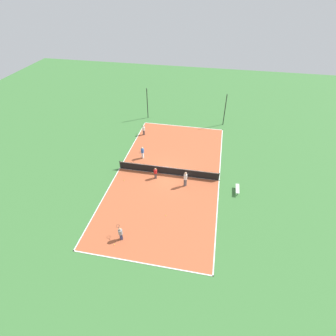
{
  "coord_description": "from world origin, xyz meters",
  "views": [
    {
      "loc": [
        4.44,
        -22.53,
        18.69
      ],
      "look_at": [
        0.0,
        0.0,
        0.9
      ],
      "focal_mm": 28.0,
      "sensor_mm": 36.0,
      "label": 1
    }
  ],
  "objects_px": {
    "tennis_ball_midcourt": "(166,216)",
    "tennis_net": "(168,170)",
    "fence_post_back_left": "(147,104)",
    "player_near_blue": "(142,152)",
    "tennis_ball_near_net": "(114,245)",
    "bench": "(237,189)",
    "tennis_ball_right_alley": "(124,180)",
    "fence_post_back_right": "(225,110)",
    "tennis_ball_far_baseline": "(217,138)",
    "player_near_white": "(185,178)",
    "player_baseline_gray": "(120,233)",
    "player_far_white": "(144,130)",
    "player_coach_red": "(155,173)"
  },
  "relations": [
    {
      "from": "tennis_ball_midcourt",
      "to": "tennis_net",
      "type": "bearing_deg",
      "value": 99.14
    },
    {
      "from": "fence_post_back_left",
      "to": "player_near_blue",
      "type": "bearing_deg",
      "value": -78.81
    },
    {
      "from": "tennis_ball_near_net",
      "to": "tennis_net",
      "type": "bearing_deg",
      "value": 75.56
    },
    {
      "from": "player_near_blue",
      "to": "tennis_ball_midcourt",
      "type": "distance_m",
      "value": 9.86
    },
    {
      "from": "bench",
      "to": "fence_post_back_left",
      "type": "height_order",
      "value": "fence_post_back_left"
    },
    {
      "from": "tennis_ball_right_alley",
      "to": "fence_post_back_right",
      "type": "xyz_separation_m",
      "value": [
        10.26,
        15.09,
        2.26
      ]
    },
    {
      "from": "tennis_ball_far_baseline",
      "to": "tennis_ball_near_net",
      "type": "xyz_separation_m",
      "value": [
        -7.65,
        -19.09,
        0.0
      ]
    },
    {
      "from": "bench",
      "to": "tennis_ball_midcourt",
      "type": "relative_size",
      "value": 21.72
    },
    {
      "from": "player_near_white",
      "to": "player_baseline_gray",
      "type": "bearing_deg",
      "value": -166.52
    },
    {
      "from": "tennis_ball_right_alley",
      "to": "tennis_ball_midcourt",
      "type": "bearing_deg",
      "value": -36.92
    },
    {
      "from": "tennis_ball_right_alley",
      "to": "fence_post_back_left",
      "type": "xyz_separation_m",
      "value": [
        -1.2,
        15.09,
        2.26
      ]
    },
    {
      "from": "player_far_white",
      "to": "tennis_ball_midcourt",
      "type": "distance_m",
      "value": 15.34
    },
    {
      "from": "player_near_blue",
      "to": "player_coach_red",
      "type": "relative_size",
      "value": 1.15
    },
    {
      "from": "tennis_ball_far_baseline",
      "to": "player_near_white",
      "type": "bearing_deg",
      "value": -105.24
    },
    {
      "from": "fence_post_back_right",
      "to": "player_near_blue",
      "type": "bearing_deg",
      "value": -131.55
    },
    {
      "from": "tennis_net",
      "to": "player_far_white",
      "type": "height_order",
      "value": "player_far_white"
    },
    {
      "from": "player_near_white",
      "to": "tennis_ball_far_baseline",
      "type": "bearing_deg",
      "value": 27.4
    },
    {
      "from": "player_baseline_gray",
      "to": "fence_post_back_left",
      "type": "height_order",
      "value": "fence_post_back_left"
    },
    {
      "from": "player_far_white",
      "to": "tennis_ball_near_net",
      "type": "distance_m",
      "value": 18.28
    },
    {
      "from": "tennis_ball_near_net",
      "to": "fence_post_back_left",
      "type": "distance_m",
      "value": 23.56
    },
    {
      "from": "fence_post_back_right",
      "to": "tennis_ball_near_net",
      "type": "bearing_deg",
      "value": -109.76
    },
    {
      "from": "fence_post_back_left",
      "to": "tennis_ball_near_net",
      "type": "bearing_deg",
      "value": -82.37
    },
    {
      "from": "player_near_white",
      "to": "fence_post_back_right",
      "type": "height_order",
      "value": "fence_post_back_right"
    },
    {
      "from": "player_near_blue",
      "to": "tennis_ball_far_baseline",
      "type": "bearing_deg",
      "value": 132.89
    },
    {
      "from": "player_coach_red",
      "to": "tennis_ball_midcourt",
      "type": "relative_size",
      "value": 20.07
    },
    {
      "from": "player_baseline_gray",
      "to": "tennis_ball_far_baseline",
      "type": "height_order",
      "value": "player_baseline_gray"
    },
    {
      "from": "fence_post_back_right",
      "to": "player_coach_red",
      "type": "bearing_deg",
      "value": -116.4
    },
    {
      "from": "player_near_white",
      "to": "tennis_ball_right_alley",
      "type": "height_order",
      "value": "player_near_white"
    },
    {
      "from": "player_baseline_gray",
      "to": "tennis_ball_midcourt",
      "type": "bearing_deg",
      "value": -82.96
    },
    {
      "from": "fence_post_back_right",
      "to": "tennis_net",
      "type": "bearing_deg",
      "value": -113.66
    },
    {
      "from": "tennis_ball_far_baseline",
      "to": "tennis_ball_midcourt",
      "type": "relative_size",
      "value": 1.0
    },
    {
      "from": "tennis_ball_near_net",
      "to": "tennis_ball_midcourt",
      "type": "distance_m",
      "value": 5.4
    },
    {
      "from": "player_near_white",
      "to": "tennis_ball_near_net",
      "type": "height_order",
      "value": "player_near_white"
    },
    {
      "from": "bench",
      "to": "tennis_ball_midcourt",
      "type": "xyz_separation_m",
      "value": [
        -6.63,
        -4.74,
        -0.33
      ]
    },
    {
      "from": "tennis_net",
      "to": "player_coach_red",
      "type": "distance_m",
      "value": 1.55
    },
    {
      "from": "bench",
      "to": "fence_post_back_left",
      "type": "bearing_deg",
      "value": 42.65
    },
    {
      "from": "player_near_white",
      "to": "tennis_ball_midcourt",
      "type": "xyz_separation_m",
      "value": [
        -1.18,
        -4.59,
        -1.03
      ]
    },
    {
      "from": "bench",
      "to": "tennis_ball_near_net",
      "type": "height_order",
      "value": "bench"
    },
    {
      "from": "player_far_white",
      "to": "tennis_ball_right_alley",
      "type": "distance_m",
      "value": 9.99
    },
    {
      "from": "player_baseline_gray",
      "to": "tennis_ball_far_baseline",
      "type": "bearing_deg",
      "value": -60.25
    },
    {
      "from": "player_coach_red",
      "to": "tennis_ball_far_baseline",
      "type": "bearing_deg",
      "value": -55.71
    },
    {
      "from": "fence_post_back_left",
      "to": "tennis_ball_midcourt",
      "type": "bearing_deg",
      "value": -70.74
    },
    {
      "from": "player_baseline_gray",
      "to": "tennis_net",
      "type": "bearing_deg",
      "value": -51.98
    },
    {
      "from": "tennis_ball_far_baseline",
      "to": "player_coach_red",
      "type": "bearing_deg",
      "value": -122.4
    },
    {
      "from": "player_near_white",
      "to": "player_far_white",
      "type": "bearing_deg",
      "value": 79.64
    },
    {
      "from": "player_near_blue",
      "to": "tennis_ball_far_baseline",
      "type": "distance_m",
      "value": 10.83
    },
    {
      "from": "player_near_white",
      "to": "player_far_white",
      "type": "xyz_separation_m",
      "value": [
        -7.17,
        9.51,
        -0.27
      ]
    },
    {
      "from": "tennis_ball_right_alley",
      "to": "tennis_ball_near_net",
      "type": "height_order",
      "value": "same"
    },
    {
      "from": "tennis_ball_midcourt",
      "to": "fence_post_back_left",
      "type": "xyz_separation_m",
      "value": [
        -6.72,
        19.24,
        2.26
      ]
    },
    {
      "from": "tennis_ball_midcourt",
      "to": "fence_post_back_left",
      "type": "height_order",
      "value": "fence_post_back_left"
    }
  ]
}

